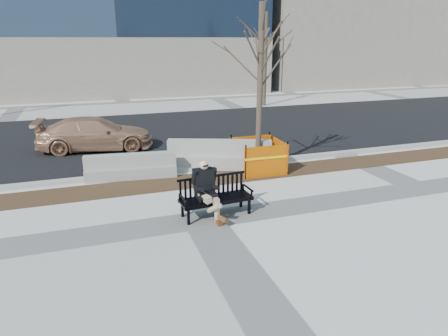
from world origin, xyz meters
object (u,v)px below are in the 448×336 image
at_px(seated_man, 206,216).
at_px(jersey_barrier_left, 132,178).
at_px(sedan, 97,149).
at_px(jersey_barrier_right, 219,168).
at_px(bench, 216,215).
at_px(tree_fence, 258,171).

bearing_deg(seated_man, jersey_barrier_left, 107.94).
distance_m(sedan, jersey_barrier_right, 5.12).
relative_size(sedan, jersey_barrier_left, 1.57).
xyz_separation_m(seated_man, jersey_barrier_right, (1.42, 3.34, 0.00)).
relative_size(bench, jersey_barrier_left, 0.65).
bearing_deg(bench, tree_fence, 46.43).
bearing_deg(bench, jersey_barrier_right, 66.30).
xyz_separation_m(seated_man, sedan, (-2.19, 6.97, 0.00)).
xyz_separation_m(seated_man, jersey_barrier_left, (-1.33, 3.26, 0.00)).
bearing_deg(jersey_barrier_left, jersey_barrier_right, 7.95).
height_order(seated_man, sedan, seated_man).
height_order(bench, sedan, sedan).
xyz_separation_m(sedan, jersey_barrier_left, (0.86, -3.70, 0.00)).
distance_m(seated_man, jersey_barrier_left, 3.52).
relative_size(tree_fence, jersey_barrier_left, 2.00).
relative_size(seated_man, sedan, 0.32).
bearing_deg(bench, jersey_barrier_left, 111.15).
distance_m(seated_man, jersey_barrier_right, 3.63).
bearing_deg(jersey_barrier_right, jersey_barrier_left, -157.78).
relative_size(bench, sedan, 0.42).
height_order(seated_man, jersey_barrier_left, seated_man).
xyz_separation_m(jersey_barrier_left, jersey_barrier_right, (2.75, 0.07, 0.00)).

